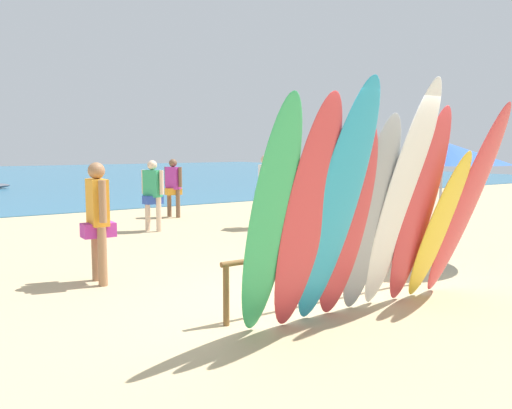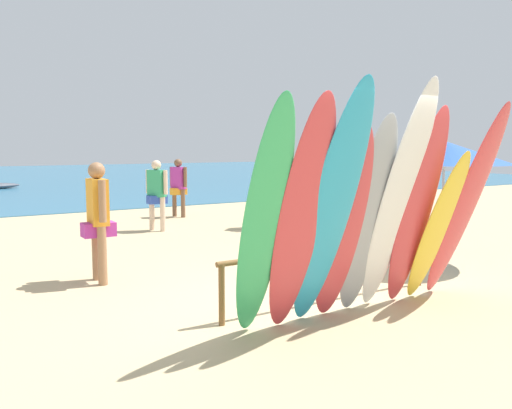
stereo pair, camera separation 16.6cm
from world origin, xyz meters
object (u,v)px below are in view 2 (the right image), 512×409
object	(u,v)px
surfboard_red_1	(301,218)
surfboard_white_5	(398,198)
surfboard_yellow_7	(438,227)
beachgoer_near_rack	(178,184)
beachgoer_strolling	(157,190)
surfboard_rack	(333,258)
beach_chair_red	(353,227)
surfboard_red_3	(344,224)
surfboard_grey_4	(368,217)
beach_chair_blue	(418,226)
beach_umbrella	(445,153)
beachgoer_by_water	(98,214)
surfboard_red_6	(417,209)
surfboard_green_0	(264,221)
beachgoer_photographing	(270,186)
surfboard_red_8	(466,203)
surfboard_teal_2	(331,208)

from	to	relation	value
surfboard_red_1	surfboard_white_5	distance (m)	1.44
surfboard_yellow_7	beachgoer_near_rack	xyz separation A→B (m)	(0.58, 9.19, -0.03)
surfboard_yellow_7	beachgoer_strolling	size ratio (longest dim) A/B	1.24
surfboard_rack	beach_chair_red	size ratio (longest dim) A/B	4.18
surfboard_red_3	surfboard_yellow_7	bearing A→B (deg)	-2.24
surfboard_red_3	surfboard_grey_4	size ratio (longest dim) A/B	0.95
surfboard_red_3	surfboard_yellow_7	xyz separation A→B (m)	(1.45, -0.09, -0.15)
surfboard_white_5	beachgoer_strolling	size ratio (longest dim) A/B	1.73
surfboard_yellow_7	beach_chair_blue	xyz separation A→B (m)	(2.67, 2.60, -0.54)
surfboard_grey_4	beachgoer_near_rack	size ratio (longest dim) A/B	1.50
beachgoer_near_rack	surfboard_red_3	bearing A→B (deg)	-35.86
beachgoer_strolling	beach_umbrella	world-z (taller)	beach_umbrella
beachgoer_by_water	beach_chair_red	bearing A→B (deg)	-88.67
surfboard_red_3	surfboard_white_5	size ratio (longest dim) A/B	0.81
beachgoer_strolling	beachgoer_by_water	xyz separation A→B (m)	(-2.45, -3.99, 0.06)
surfboard_red_6	surfboard_yellow_7	world-z (taller)	surfboard_red_6
beach_umbrella	beach_chair_blue	bearing A→B (deg)	57.90
beach_chair_red	beach_umbrella	size ratio (longest dim) A/B	0.36
surfboard_red_6	beachgoer_by_water	xyz separation A→B (m)	(-2.92, 3.23, -0.22)
beach_chair_blue	beach_umbrella	size ratio (longest dim) A/B	0.39
surfboard_green_0	surfboard_red_1	world-z (taller)	surfboard_red_1
beachgoer_photographing	surfboard_red_1	bearing A→B (deg)	162.26
beach_umbrella	beachgoer_near_rack	bearing A→B (deg)	100.43
beach_chair_red	beach_umbrella	distance (m)	2.25
surfboard_rack	surfboard_red_6	distance (m)	1.18
surfboard_rack	surfboard_green_0	size ratio (longest dim) A/B	1.27
surfboard_rack	surfboard_red_8	world-z (taller)	surfboard_red_8
surfboard_white_5	surfboard_teal_2	bearing A→B (deg)	-179.86
beach_chair_red	beachgoer_strolling	bearing A→B (deg)	122.56
surfboard_white_5	beachgoer_photographing	xyz separation A→B (m)	(2.32, 6.19, -0.35)
surfboard_red_3	beachgoer_by_water	world-z (taller)	surfboard_red_3
beach_chair_red	surfboard_rack	bearing A→B (deg)	-133.71
beachgoer_near_rack	beach_umbrella	bearing A→B (deg)	-12.85
surfboard_red_3	beachgoer_near_rack	xyz separation A→B (m)	(2.03, 9.11, -0.18)
surfboard_grey_4	surfboard_white_5	xyz separation A→B (m)	(0.38, -0.09, 0.20)
beach_chair_blue	surfboard_rack	bearing A→B (deg)	-172.83
surfboard_grey_4	beachgoer_photographing	xyz separation A→B (m)	(2.71, 6.10, -0.15)
surfboard_red_3	beachgoer_photographing	xyz separation A→B (m)	(3.06, 6.10, -0.10)
surfboard_red_1	surfboard_yellow_7	bearing A→B (deg)	3.42
surfboard_grey_4	beachgoer_near_rack	world-z (taller)	surfboard_grey_4
surfboard_red_1	beachgoer_by_water	size ratio (longest dim) A/B	1.50
surfboard_red_1	beach_chair_red	size ratio (longest dim) A/B	3.31
surfboard_grey_4	surfboard_green_0	bearing A→B (deg)	-173.89
surfboard_red_8	beach_umbrella	xyz separation A→B (m)	(1.58, 1.61, 0.60)
surfboard_white_5	beachgoer_strolling	distance (m)	7.27
surfboard_yellow_7	beachgoer_by_water	distance (m)	4.62
surfboard_red_3	surfboard_red_8	bearing A→B (deg)	-4.22
surfboard_teal_2	surfboard_grey_4	distance (m)	0.72
surfboard_teal_2	surfboard_yellow_7	size ratio (longest dim) A/B	1.38
surfboard_white_5	surfboard_yellow_7	world-z (taller)	surfboard_white_5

